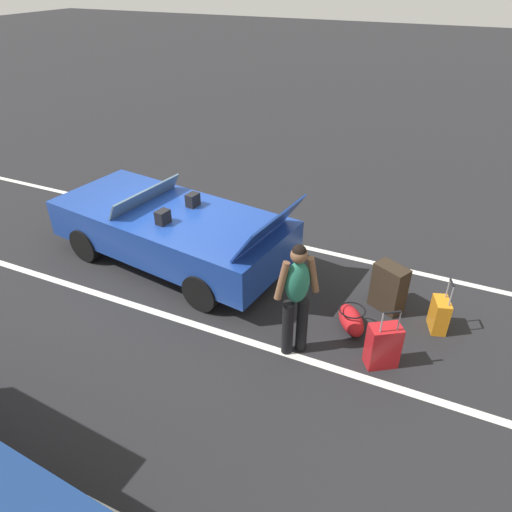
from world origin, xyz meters
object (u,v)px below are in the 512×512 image
Objects in this scene: convertible_car at (163,226)px; duffel_bag at (351,320)px; suitcase_large_black at (389,288)px; suitcase_medium_bright at (383,346)px; traveler_person at (297,295)px; suitcase_small_carryon at (439,315)px.

convertible_car is 6.32× the size of duffel_bag.
duffel_bag is (0.37, 0.69, -0.21)m from suitcase_large_black.
convertible_car is 4.77× the size of suitcase_medium_bright.
traveler_person is (0.95, 1.43, 0.56)m from suitcase_large_black.
traveler_person reaches higher than suitcase_small_carryon.
convertible_car is at bearing 42.15° from suitcase_medium_bright.
convertible_car is 3.87m from suitcase_large_black.
convertible_car reaches higher than suitcase_small_carryon.
suitcase_medium_bright is at bearing -145.21° from suitcase_large_black.
suitcase_medium_bright is 1.13× the size of suitcase_small_carryon.
suitcase_small_carryon reaches higher than duffel_bag.
suitcase_large_black is 0.81m from duffel_bag.
suitcase_small_carryon is 1.17× the size of duffel_bag.
duffel_bag is at bearing 12.64° from suitcase_medium_bright.
convertible_car is at bearing 23.76° from traveler_person.
duffel_bag is at bearing 5.91° from suitcase_small_carryon.
suitcase_medium_bright is 1.29m from traveler_person.
suitcase_large_black is (-3.86, -0.14, -0.22)m from convertible_car.
traveler_person is (-2.91, 1.29, 0.34)m from convertible_car.
suitcase_large_black is 0.45× the size of traveler_person.
traveler_person is at bearing 51.92° from duffel_bag.
suitcase_medium_bright is at bearing 173.20° from convertible_car.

